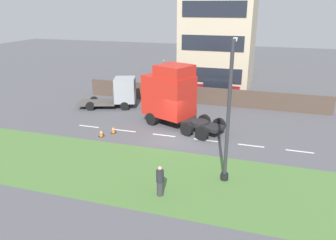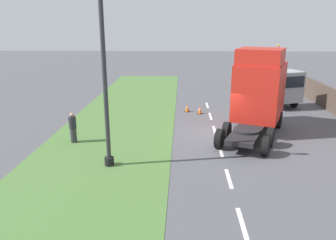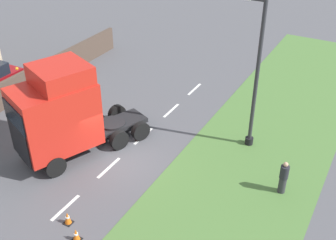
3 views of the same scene
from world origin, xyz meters
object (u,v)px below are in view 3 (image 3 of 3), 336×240
Objects in this scene: lamp_post at (255,85)px; traffic_cone_trailing at (68,218)px; pedestrian at (283,178)px; traffic_cone_lead at (76,235)px; lorry_cab at (60,114)px.

lamp_post is 13.33× the size of traffic_cone_trailing.
pedestrian reaches higher than traffic_cone_lead.
traffic_cone_lead is at bearing 47.16° from pedestrian.
lorry_cab reaches higher than traffic_cone_trailing.
lorry_cab is 9.58m from lamp_post.
traffic_cone_trailing is (0.90, -0.55, 0.00)m from traffic_cone_lead.
lorry_cab is at bearing -48.43° from traffic_cone_trailing.
lorry_cab is 4.23× the size of pedestrian.
traffic_cone_lead is (3.63, 9.70, -3.20)m from lamp_post.
lamp_post reaches higher than lorry_cab.
traffic_cone_trailing is at bearing -31.32° from traffic_cone_lead.
pedestrian is 2.88× the size of traffic_cone_trailing.
traffic_cone_lead is at bearing 157.09° from lorry_cab.
lorry_cab is at bearing 13.89° from pedestrian.
lamp_post is at bearing -47.93° from pedestrian.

